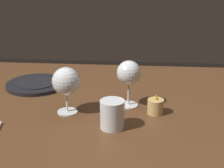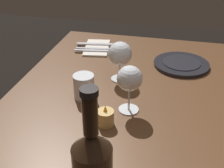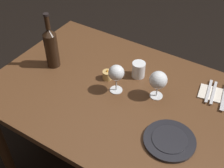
{
  "view_description": "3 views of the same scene",
  "coord_description": "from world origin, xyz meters",
  "views": [
    {
      "loc": [
        -0.04,
        1.07,
        1.21
      ],
      "look_at": [
        0.05,
        -0.01,
        0.81
      ],
      "focal_mm": 54.42,
      "sensor_mm": 36.0,
      "label": 1
    },
    {
      "loc": [
        -0.79,
        -0.12,
        1.3
      ],
      "look_at": [
        0.01,
        0.07,
        0.82
      ],
      "focal_mm": 47.37,
      "sensor_mm": 36.0,
      "label": 2
    },
    {
      "loc": [
        0.57,
        -0.95,
        1.78
      ],
      "look_at": [
        -0.01,
        -0.03,
        0.81
      ],
      "focal_mm": 47.55,
      "sensor_mm": 36.0,
      "label": 3
    }
  ],
  "objects": [
    {
      "name": "table_knife",
      "position": [
        0.48,
        0.25,
        0.75
      ],
      "size": [
        0.05,
        0.21,
        0.0
      ],
      "color": "silver",
      "rests_on": "folded_napkin"
    },
    {
      "name": "wine_glass_right",
      "position": [
        0.19,
        0.08,
        0.84
      ],
      "size": [
        0.09,
        0.09,
        0.15
      ],
      "color": "white",
      "rests_on": "dining_table"
    },
    {
      "name": "votive_candle",
      "position": [
        -0.1,
        0.07,
        0.76
      ],
      "size": [
        0.05,
        0.05,
        0.07
      ],
      "color": "#DBB266",
      "rests_on": "dining_table"
    },
    {
      "name": "water_tumbler",
      "position": [
        0.03,
        0.17,
        0.78
      ],
      "size": [
        0.07,
        0.07,
        0.09
      ],
      "color": "white",
      "rests_on": "dining_table"
    },
    {
      "name": "dining_table",
      "position": [
        0.0,
        0.0,
        0.65
      ],
      "size": [
        1.3,
        0.9,
        0.74
      ],
      "color": "#56351E",
      "rests_on": "ground"
    },
    {
      "name": "wine_glass_left",
      "position": [
        -0.01,
        0.01,
        0.85
      ],
      "size": [
        0.08,
        0.08,
        0.16
      ],
      "color": "white",
      "rests_on": "dining_table"
    },
    {
      "name": "folded_napkin",
      "position": [
        0.45,
        0.25,
        0.74
      ],
      "size": [
        0.2,
        0.14,
        0.01
      ],
      "color": "silver",
      "rests_on": "dining_table"
    },
    {
      "name": "fork_outer",
      "position": [
        0.4,
        0.25,
        0.75
      ],
      "size": [
        0.04,
        0.18,
        0.0
      ],
      "color": "silver",
      "rests_on": "folded_napkin"
    },
    {
      "name": "dinner_plate",
      "position": [
        0.36,
        -0.15,
        0.75
      ],
      "size": [
        0.23,
        0.23,
        0.02
      ],
      "color": "black",
      "rests_on": "dining_table"
    },
    {
      "name": "fork_inner",
      "position": [
        0.43,
        0.25,
        0.75
      ],
      "size": [
        0.04,
        0.18,
        0.0
      ],
      "color": "silver",
      "rests_on": "folded_napkin"
    }
  ]
}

